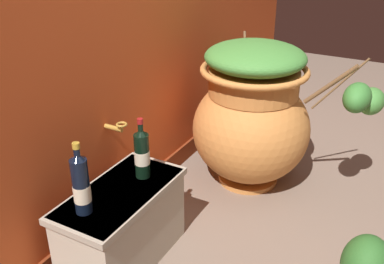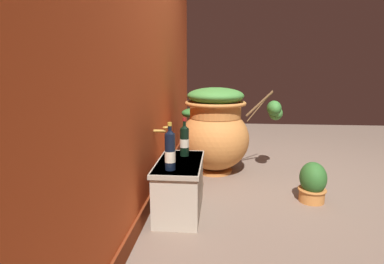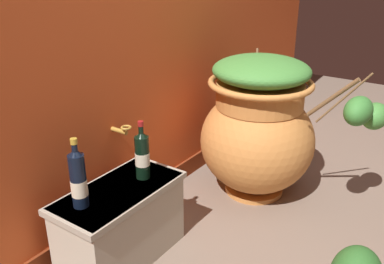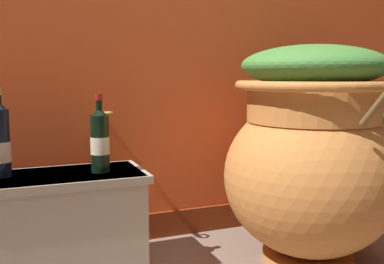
# 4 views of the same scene
# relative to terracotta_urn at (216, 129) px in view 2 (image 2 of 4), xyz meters

# --- Properties ---
(ground_plane) EXTENTS (7.00, 7.00, 0.00)m
(ground_plane) POSITION_rel_terracotta_urn_xyz_m (-0.47, -0.62, -0.45)
(ground_plane) COLOR #7A6656
(back_wall) EXTENTS (4.40, 0.33, 2.60)m
(back_wall) POSITION_rel_terracotta_urn_xyz_m (-0.47, 0.58, 0.84)
(back_wall) COLOR #D15123
(back_wall) RESTS_ON ground_plane
(terracotta_urn) EXTENTS (0.99, 1.10, 0.88)m
(terracotta_urn) POSITION_rel_terracotta_urn_xyz_m (0.00, 0.00, 0.00)
(terracotta_urn) COLOR #CC7F3D
(terracotta_urn) RESTS_ON ground_plane
(stone_ledge) EXTENTS (0.65, 0.33, 0.39)m
(stone_ledge) POSITION_rel_terracotta_urn_xyz_m (-0.97, 0.25, -0.24)
(stone_ledge) COLOR #B2A893
(stone_ledge) RESTS_ON ground_plane
(wine_bottle_left) EXTENTS (0.07, 0.07, 0.30)m
(wine_bottle_left) POSITION_rel_terracotta_urn_xyz_m (-0.81, 0.23, 0.07)
(wine_bottle_left) COLOR black
(wine_bottle_left) RESTS_ON stone_ledge
(wine_bottle_middle) EXTENTS (0.07, 0.07, 0.32)m
(wine_bottle_middle) POSITION_rel_terracotta_urn_xyz_m (-1.16, 0.29, 0.08)
(wine_bottle_middle) COLOR black
(wine_bottle_middle) RESTS_ON stone_ledge
(potted_shrub) EXTENTS (0.26, 0.22, 0.33)m
(potted_shrub) POSITION_rel_terracotta_urn_xyz_m (-0.69, -0.79, -0.29)
(potted_shrub) COLOR #CC7F3D
(potted_shrub) RESTS_ON ground_plane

